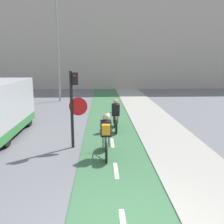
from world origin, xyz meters
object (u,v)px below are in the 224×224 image
(street_lamp_far, at_px, (57,38))
(cyclist_near, at_px, (106,136))
(traffic_light_pole, at_px, (74,101))
(cyclist_far, at_px, (116,116))

(street_lamp_far, distance_m, cyclist_near, 12.85)
(traffic_light_pole, relative_size, cyclist_near, 1.61)
(street_lamp_far, height_order, cyclist_far, street_lamp_far)
(street_lamp_far, bearing_deg, cyclist_near, -73.69)
(traffic_light_pole, relative_size, street_lamp_far, 0.35)
(traffic_light_pole, bearing_deg, cyclist_near, -40.01)
(traffic_light_pole, distance_m, cyclist_far, 2.95)
(cyclist_near, height_order, cyclist_far, cyclist_near)
(traffic_light_pole, xyz_separation_m, cyclist_far, (1.64, 2.20, -1.10))
(cyclist_far, bearing_deg, traffic_light_pole, -126.72)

